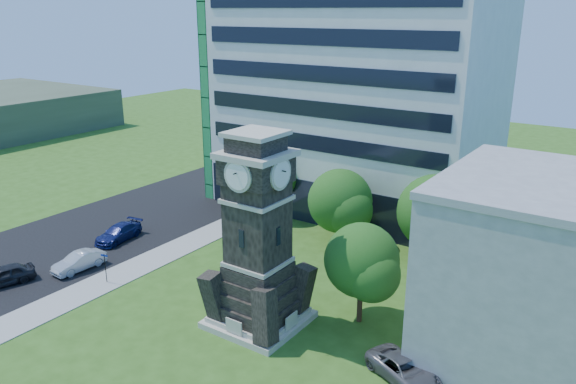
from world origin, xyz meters
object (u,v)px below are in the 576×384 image
Objects in this scene: car_street_mid at (79,262)px; car_east_lot at (404,370)px; car_street_north at (119,233)px; car_street_south at (4,275)px; clock_tower at (258,245)px; street_sign at (105,265)px; park_bench at (257,319)px.

car_east_lot is (25.60, 1.42, -0.04)m from car_street_mid.
car_street_south is at bearing -99.57° from car_street_north.
car_street_mid is 25.64m from car_east_lot.
car_street_north is (-2.14, 5.47, 0.00)m from car_street_mid.
car_street_north is (0.22, 10.00, -0.04)m from car_street_south.
car_east_lot is at bearing 29.44° from car_street_south.
car_street_mid is 0.88× the size of car_street_north.
car_street_south is at bearing -161.04° from clock_tower.
street_sign is at bearing -171.05° from clock_tower.
car_east_lot is at bearing -9.35° from street_sign.
car_street_south is 28.59m from car_east_lot.
car_street_south reaches higher than car_east_lot.
car_street_north is at bearing 114.46° from car_street_mid.
car_east_lot is (9.84, -0.28, -4.66)m from clock_tower.
park_bench is (15.99, 1.23, -0.14)m from car_street_mid.
clock_tower reaches higher than car_street_mid.
street_sign reaches higher than car_street_south.
clock_tower is 2.73× the size of car_east_lot.
car_street_south is 0.90× the size of car_street_north.
car_street_north is at bearing 105.07° from car_east_lot.
clock_tower is 2.96× the size of car_street_south.
clock_tower is at bearing 9.25° from car_street_mid.
car_street_mid is 16.04m from park_bench.
car_east_lot is 1.96× the size of street_sign.
car_street_south is 5.11m from car_street_mid.
car_street_mid is 2.11× the size of park_bench.
car_street_north is at bearing 106.17° from car_street_south.
car_east_lot is 9.62m from park_bench.
car_east_lot is at bearing -13.69° from park_bench.
park_bench is (18.13, -4.24, -0.14)m from car_street_north.
car_street_north is 28.04m from car_east_lot.
park_bench is at bearing -6.95° from street_sign.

